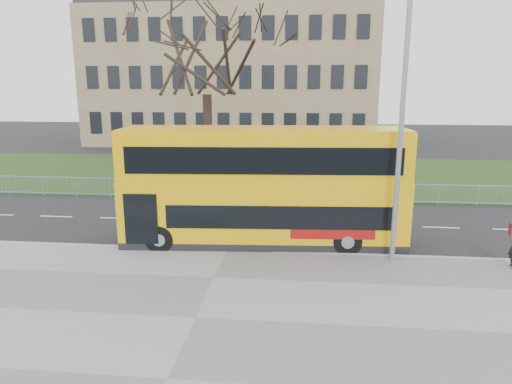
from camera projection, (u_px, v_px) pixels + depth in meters
ground at (233, 239)px, 18.73m from camera, size 120.00×120.00×0.00m
pavement at (196, 319)px, 12.18m from camera, size 80.00×10.50×0.12m
kerb at (227, 251)px, 17.21m from camera, size 80.00×0.20×0.14m
grass_verge at (262, 174)px, 32.58m from camera, size 80.00×15.40×0.08m
guard_railing at (251, 191)px, 25.00m from camera, size 40.00×0.12×1.10m
bare_tree at (207, 76)px, 27.19m from camera, size 9.31×9.31×13.30m
civic_building at (234, 78)px, 51.55m from camera, size 30.00×15.00×14.00m
yellow_bus at (263, 184)px, 17.67m from camera, size 10.97×3.25×4.54m
street_lamp at (398, 122)px, 15.09m from camera, size 1.88×0.35×8.86m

